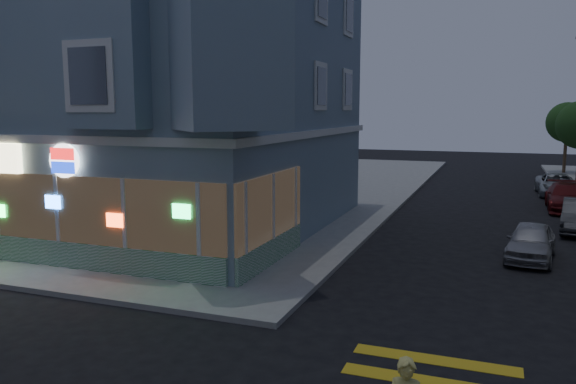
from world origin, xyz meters
The scene contains 8 objects.
ground centered at (0.00, 0.00, 0.00)m, with size 120.00×120.00×0.00m, color black.
sidewalk_nw centered at (-13.50, 23.00, 0.07)m, with size 33.00×42.00×0.15m, color gray.
corner_building centered at (-6.00, 10.98, 5.82)m, with size 14.60×14.60×11.40m.
street_tree_far centered at (12.20, 38.00, 3.94)m, with size 3.00×3.00×5.30m.
parked_car_a centered at (8.60, 10.48, 0.60)m, with size 1.41×3.51×1.20m, color #94959B.
parked_car_c centered at (10.70, 20.88, 0.66)m, with size 1.84×4.52×1.31m, color maroon.
parked_car_d centered at (10.70, 26.08, 0.62)m, with size 2.06×4.47×1.24m, color #AFB6BA.
traffic_signal centered at (0.11, 4.52, 3.92)m, with size 0.69×0.62×5.57m.
Camera 1 is at (7.44, -9.10, 4.86)m, focal length 35.00 mm.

